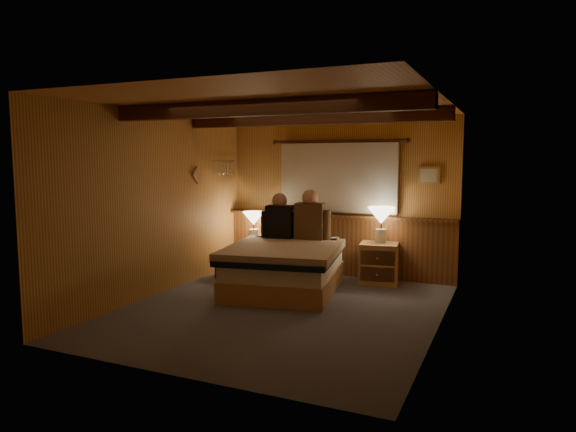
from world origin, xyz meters
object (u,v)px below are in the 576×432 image
Objects in this scene: lamp_left at (253,220)px; duffel_bag at (233,268)px; nightstand_left at (257,255)px; nightstand_right at (379,263)px; bed at (285,267)px; person_right at (310,218)px; person_left at (280,219)px; lamp_right at (381,218)px.

lamp_left reaches higher than duffel_bag.
nightstand_left is 0.61m from duffel_bag.
lamp_left is at bearing 171.77° from nightstand_right.
nightstand_left is at bearing 123.57° from bed.
bed is at bearing -147.30° from nightstand_right.
bed is 2.76× the size of person_right.
person_right is at bearing 69.67° from bed.
person_right is at bearing 6.11° from duffel_bag.
person_left is at bearing 111.34° from bed.
person_left is at bearing -31.04° from lamp_left.
duffel_bag is at bearing -164.26° from lamp_right.
person_right reaches higher than person_left.
lamp_left is 0.74m from person_left.
lamp_left reaches higher than nightstand_left.
person_left is (-1.40, -0.39, 0.61)m from nightstand_right.
lamp_right is at bearing 13.33° from person_right.
nightstand_left reaches higher than duffel_bag.
person_right reaches higher than bed.
lamp_left is 0.88× the size of lamp_right.
duffel_bag is (-0.70, -0.16, -0.75)m from person_left.
person_right is at bearing -19.64° from nightstand_left.
duffel_bag is (-1.03, 0.38, -0.18)m from bed.
person_left reaches higher than duffel_bag.
nightstand_right is at bearing -2.58° from nightstand_left.
lamp_left reaches higher than bed.
nightstand_left is 1.28m from person_right.
nightstand_left is at bearing 132.82° from person_left.
person_left reaches higher than nightstand_left.
person_right reaches higher than nightstand_left.
bed is at bearing -43.80° from lamp_left.
person_right is at bearing -15.20° from lamp_left.
nightstand_right is at bearing 4.22° from person_left.
bed is 4.09× the size of nightstand_left.
person_right is at bearing -170.83° from nightstand_right.
nightstand_right is 2.17m from duffel_bag.
bed is 1.42m from lamp_left.
person_left is (-0.33, 0.54, 0.57)m from bed.
nightstand_left is 0.84× the size of nightstand_right.
nightstand_right is 0.87× the size of person_left.
lamp_right is 0.69× the size of person_right.
bed is at bearing -106.71° from person_right.
person_left is 0.92× the size of person_right.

